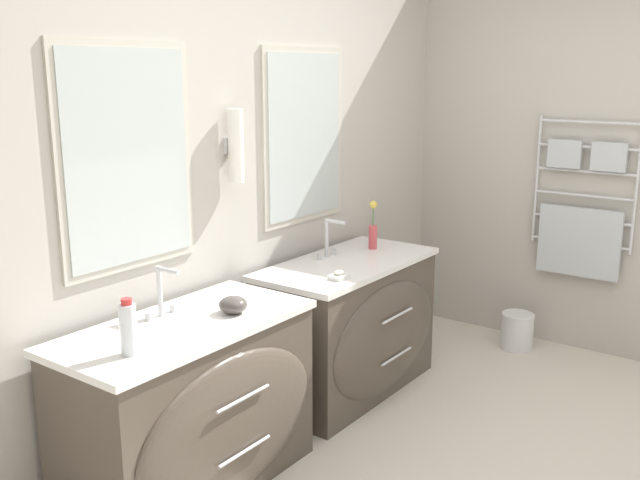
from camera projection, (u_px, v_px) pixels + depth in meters
The scene contains 11 objects.
wall_back at pixel (246, 172), 3.73m from camera, with size 5.41×0.16×2.60m.
wall_right at pixel (550, 153), 4.70m from camera, with size 0.13×3.51×2.60m.
vanity_left at pixel (194, 408), 3.11m from camera, with size 1.16×0.62×0.78m.
vanity_right at pixel (352, 327), 4.09m from camera, with size 1.16×0.62×0.78m.
faucet_left at pixel (162, 292), 3.09m from camera, with size 0.17×0.14×0.23m.
faucet_right at pixel (329, 238), 4.07m from camera, with size 0.17×0.14×0.23m.
toiletry_bottle at pixel (128, 328), 2.68m from camera, with size 0.06×0.06×0.22m.
amenity_bowl at pixel (233, 305), 3.15m from camera, with size 0.13×0.13×0.08m.
flower_vase at pixel (373, 230), 4.27m from camera, with size 0.05×0.05×0.29m.
soap_dish at pixel (339, 276), 3.67m from camera, with size 0.11×0.07×0.04m.
waste_bin at pixel (517, 330), 4.78m from camera, with size 0.22×0.22×0.24m.
Camera 1 is at (-2.77, -0.81, 1.83)m, focal length 40.00 mm.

